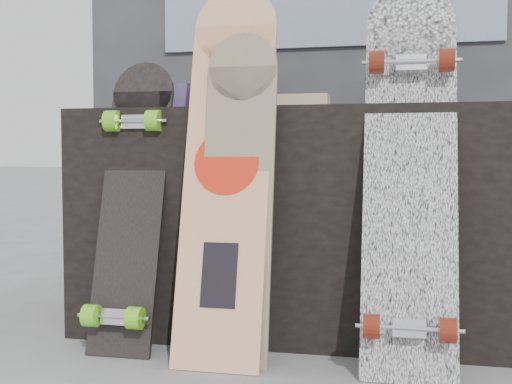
% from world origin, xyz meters
% --- Properties ---
extents(ground, '(60.00, 60.00, 0.00)m').
position_xyz_m(ground, '(0.00, 0.00, 0.00)').
color(ground, slate).
rests_on(ground, ground).
extents(vendor_table, '(1.60, 0.60, 0.80)m').
position_xyz_m(vendor_table, '(0.00, 0.50, 0.40)').
color(vendor_table, black).
rests_on(vendor_table, ground).
extents(booth, '(2.40, 0.22, 2.20)m').
position_xyz_m(booth, '(0.00, 1.35, 1.10)').
color(booth, '#313136').
rests_on(booth, ground).
extents(merch_box_purple, '(0.18, 0.12, 0.10)m').
position_xyz_m(merch_box_purple, '(-0.45, 0.47, 0.85)').
color(merch_box_purple, navy).
rests_on(merch_box_purple, vendor_table).
extents(merch_box_small, '(0.14, 0.14, 0.12)m').
position_xyz_m(merch_box_small, '(0.29, 0.41, 0.86)').
color(merch_box_small, navy).
rests_on(merch_box_small, vendor_table).
extents(merch_box_flat, '(0.22, 0.10, 0.06)m').
position_xyz_m(merch_box_flat, '(-0.02, 0.52, 0.83)').
color(merch_box_flat, '#D1B78C').
rests_on(merch_box_flat, vendor_table).
extents(longboard_geisha, '(0.27, 0.33, 1.20)m').
position_xyz_m(longboard_geisha, '(-0.19, 0.14, 0.63)').
color(longboard_geisha, '#C5B685').
rests_on(longboard_geisha, ground).
extents(longboard_celtic, '(0.22, 0.20, 1.03)m').
position_xyz_m(longboard_celtic, '(-0.15, 0.12, 0.55)').
color(longboard_celtic, beige).
rests_on(longboard_celtic, ground).
extents(longboard_cascadia, '(0.27, 0.40, 1.19)m').
position_xyz_m(longboard_cascadia, '(0.37, 0.16, 0.62)').
color(longboard_cascadia, white).
rests_on(longboard_cascadia, ground).
extents(skateboard_dark, '(0.22, 0.34, 0.97)m').
position_xyz_m(skateboard_dark, '(-0.53, 0.17, 0.50)').
color(skateboard_dark, black).
rests_on(skateboard_dark, ground).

